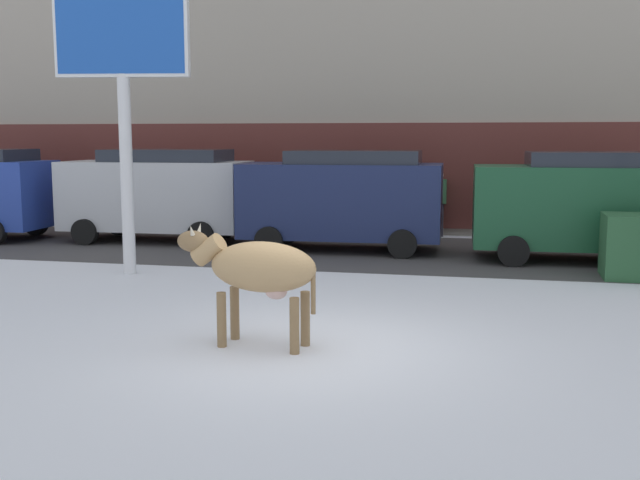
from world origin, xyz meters
name	(u,v)px	position (x,y,z in m)	size (l,w,h in m)	color
ground_plane	(311,346)	(0.00, 0.00, 0.00)	(120.00, 120.00, 0.00)	white
road_strip	(390,252)	(0.00, 8.03, 0.00)	(60.00, 5.60, 0.01)	#423F3F
building_facade	(419,7)	(0.00, 14.31, 6.48)	(44.00, 6.10, 13.00)	#A39989
cow_tan	(258,269)	(-0.65, -0.10, 0.99)	(1.92, 0.75, 1.54)	tan
billboard	(122,46)	(-4.59, 4.24, 4.31)	(2.52, 0.61, 5.56)	silver
car_silver_van	(158,192)	(-5.96, 8.61, 1.24)	(4.66, 2.24, 2.32)	#B7BABF
car_navy_van	(343,197)	(-1.12, 8.10, 1.24)	(4.66, 2.24, 2.32)	#19234C
car_darkgreen_van	(586,203)	(4.20, 7.64, 1.24)	(4.66, 2.24, 2.32)	#194C2D
pedestrian_near_billboard	(439,204)	(0.93, 11.06, 0.88)	(0.36, 0.24, 1.73)	#282833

